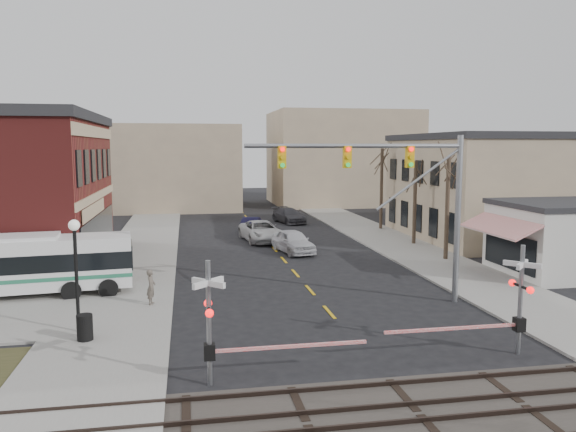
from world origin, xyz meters
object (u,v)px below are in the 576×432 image
object	(u,v)px
trash_bin	(85,327)
pedestrian_near	(151,287)
pedestrian_far	(112,272)
street_lamp	(75,252)
car_a	(293,241)
rr_crossing_east	(509,301)
car_b	(252,224)
transit_bus	(10,265)
traffic_signal_mast	(403,184)
car_d	(289,216)
rr_crossing_west	(223,324)
car_c	(261,231)

from	to	relation	value
trash_bin	pedestrian_near	bearing A→B (deg)	64.47
pedestrian_near	pedestrian_far	world-z (taller)	pedestrian_near
street_lamp	car_a	size ratio (longest dim) A/B	0.95
rr_crossing_east	street_lamp	size ratio (longest dim) A/B	1.24
pedestrian_far	car_b	bearing A→B (deg)	36.55
transit_bus	traffic_signal_mast	distance (m)	19.45
trash_bin	pedestrian_far	size ratio (longest dim) A/B	0.65
trash_bin	car_d	xyz separation A→B (m)	(13.85, 32.31, 0.10)
transit_bus	pedestrian_near	size ratio (longest dim) A/B	7.12
car_d	pedestrian_far	size ratio (longest dim) A/B	3.25
rr_crossing_west	rr_crossing_east	size ratio (longest dim) A/B	1.00
rr_crossing_west	car_b	world-z (taller)	rr_crossing_west
traffic_signal_mast	rr_crossing_east	bearing A→B (deg)	-78.50
rr_crossing_east	pedestrian_near	size ratio (longest dim) A/B	3.39
car_c	car_d	world-z (taller)	car_c
car_b	car_c	distance (m)	5.20
traffic_signal_mast	trash_bin	world-z (taller)	traffic_signal_mast
rr_crossing_west	car_b	xyz separation A→B (m)	(4.61, 31.83, -1.30)
street_lamp	pedestrian_near	world-z (taller)	street_lamp
trash_bin	car_c	size ratio (longest dim) A/B	0.17
car_b	car_d	distance (m)	6.74
rr_crossing_west	street_lamp	xyz separation A→B (m)	(-5.38, 5.84, 1.36)
transit_bus	rr_crossing_west	xyz separation A→B (m)	(9.65, -11.99, 0.28)
rr_crossing_west	trash_bin	world-z (taller)	rr_crossing_west
car_a	pedestrian_far	world-z (taller)	pedestrian_far
transit_bus	pedestrian_near	bearing A→B (deg)	-21.06
traffic_signal_mast	street_lamp	size ratio (longest dim) A/B	2.29
traffic_signal_mast	car_b	size ratio (longest dim) A/B	2.56
traffic_signal_mast	car_b	bearing A→B (deg)	99.93
traffic_signal_mast	pedestrian_near	size ratio (longest dim) A/B	6.24
street_lamp	car_a	distance (m)	19.67
rr_crossing_east	pedestrian_far	bearing A→B (deg)	140.68
car_b	car_d	world-z (taller)	car_d
rr_crossing_east	car_b	xyz separation A→B (m)	(-5.64, 31.10, -1.30)
car_a	pedestrian_near	bearing A→B (deg)	-138.26
traffic_signal_mast	car_d	xyz separation A→B (m)	(0.04, 29.44, -5.04)
car_a	street_lamp	bearing A→B (deg)	-138.28
car_a	car_d	size ratio (longest dim) A/B	0.96
street_lamp	car_d	xyz separation A→B (m)	(14.28, 31.19, -2.61)
car_a	car_c	distance (m)	5.43
car_b	pedestrian_far	bearing A→B (deg)	80.00
street_lamp	car_c	size ratio (longest dim) A/B	0.78
street_lamp	traffic_signal_mast	bearing A→B (deg)	7.00
pedestrian_near	traffic_signal_mast	bearing A→B (deg)	-90.08
transit_bus	car_d	world-z (taller)	transit_bus
rr_crossing_east	pedestrian_near	distance (m)	15.62
transit_bus	street_lamp	bearing A→B (deg)	-55.26
rr_crossing_west	pedestrian_far	world-z (taller)	rr_crossing_west
car_a	car_c	world-z (taller)	car_a
trash_bin	car_a	size ratio (longest dim) A/B	0.21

